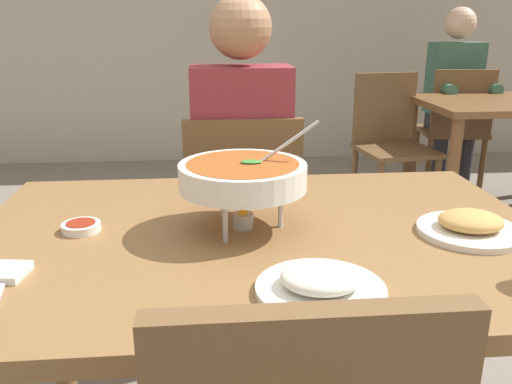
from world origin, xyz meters
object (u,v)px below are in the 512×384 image
Objects in this scene: dining_table_far at (500,122)px; sauce_dish at (81,227)px; chair_diner_main at (242,215)px; appetizer_plate at (470,226)px; curry_bowl at (243,176)px; patron_bg_middle at (455,89)px; dining_table_main at (262,270)px; diner_main at (241,153)px; chair_bg_middle at (456,124)px; chair_bg_right at (390,136)px; rice_plate at (321,284)px.

sauce_dish is at bearing -137.51° from dining_table_far.
appetizer_plate is at bearing -59.21° from chair_diner_main.
patron_bg_middle is (1.71, 2.56, -0.13)m from curry_bowl.
dining_table_main is 1.37× the size of dining_table_far.
dining_table_far is (1.71, 1.21, -0.13)m from diner_main.
appetizer_plate is at bearing -120.80° from dining_table_far.
curry_bowl is (-0.04, -0.73, 0.37)m from chair_diner_main.
chair_bg_middle is at bearing 46.34° from chair_diner_main.
dining_table_far is at bearing 42.49° from sauce_dish.
dining_table_main is at bearing -116.27° from chair_bg_right.
chair_bg_middle is at bearing 60.55° from rice_plate.
sauce_dish is at bearing 173.75° from appetizer_plate.
dining_table_main is at bearing 104.14° from rice_plate.
dining_table_main is at bearing -90.00° from chair_diner_main.
curry_bowl is at bearing -2.04° from sauce_dish.
chair_diner_main is at bearing 94.17° from rice_plate.
chair_bg_right is at bearing 68.24° from rice_plate.
sauce_dish is 0.07× the size of patron_bg_middle.
dining_table_main is 4.11× the size of curry_bowl.
chair_diner_main is 2.40m from chair_bg_middle.
dining_table_main is 3.08m from patron_bg_middle.
chair_bg_middle is 0.26m from patron_bg_middle.
dining_table_far is (1.22, 2.05, -0.15)m from appetizer_plate.
appetizer_plate reaches higher than dining_table_far.
patron_bg_middle is at bearing 36.86° from chair_bg_right.
diner_main is 1.00× the size of patron_bg_middle.
chair_bg_middle is at bearing -97.91° from patron_bg_middle.
chair_diner_main reaches higher than appetizer_plate.
patron_bg_middle is (1.67, 2.58, 0.10)m from dining_table_main.
curry_bowl is (-0.04, -0.76, 0.13)m from diner_main.
dining_table_main is 1.52× the size of chair_diner_main.
appetizer_plate is 0.91m from sauce_dish.
chair_bg_right reaches higher than appetizer_plate.
patron_bg_middle is (1.59, 2.89, -0.02)m from rice_plate.
diner_main is at bearing 86.83° from curry_bowl.
rice_plate is 3.22m from chair_bg_middle.
dining_table_far is 0.60m from patron_bg_middle.
sauce_dish is at bearing -130.40° from chair_bg_middle.
chair_bg_right is (1.04, 1.36, 0.00)m from chair_diner_main.
curry_bowl is at bearing 146.32° from dining_table_main.
chair_bg_right is at bearing 51.86° from diner_main.
patron_bg_middle is (1.19, 2.64, -0.02)m from appetizer_plate.
patron_bg_middle reaches higher than chair_bg_right.
chair_bg_middle is (-0.05, 0.49, -0.10)m from dining_table_far.
rice_plate is (0.12, -0.34, -0.11)m from curry_bowl.
sauce_dish is 0.09× the size of dining_table_far.
chair_diner_main is 0.24m from diner_main.
appetizer_plate reaches higher than dining_table_main.
patron_bg_middle reaches higher than chair_bg_middle.
chair_diner_main is 2.49m from patron_bg_middle.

